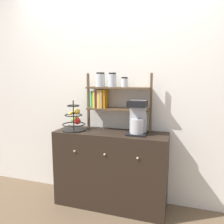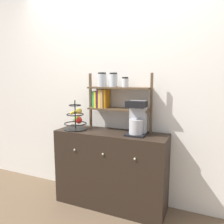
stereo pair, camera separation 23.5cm
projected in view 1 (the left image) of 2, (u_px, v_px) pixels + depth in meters
name	position (u px, v px, depth m)	size (l,w,h in m)	color
ground_plane	(105.00, 214.00, 2.34)	(12.00, 12.00, 0.00)	brown
wall_back	(117.00, 91.00, 2.55)	(7.00, 0.05, 2.60)	silver
sideboard	(111.00, 169.00, 2.46)	(1.25, 0.41, 0.86)	black
coffee_maker	(138.00, 118.00, 2.29)	(0.20, 0.21, 0.36)	black
fruit_stand	(75.00, 120.00, 2.48)	(0.26, 0.26, 0.34)	black
shelf_hutch	(110.00, 94.00, 2.45)	(0.75, 0.20, 0.65)	brown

